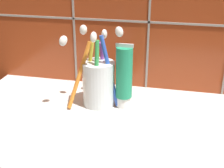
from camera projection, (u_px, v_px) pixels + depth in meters
The scene contains 3 objects.
sink_counter at pixel (126, 126), 65.62cm from camera, with size 75.77×38.03×2.00cm, color silver.
toothbrush_cup at pixel (98, 81), 70.47cm from camera, with size 13.35×11.36×18.78cm.
toothpaste_tube at pixel (124, 77), 68.69cm from camera, with size 3.85×3.67×14.92cm.
Camera 1 is at (9.50, -55.70, 35.65)cm, focal length 50.00 mm.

